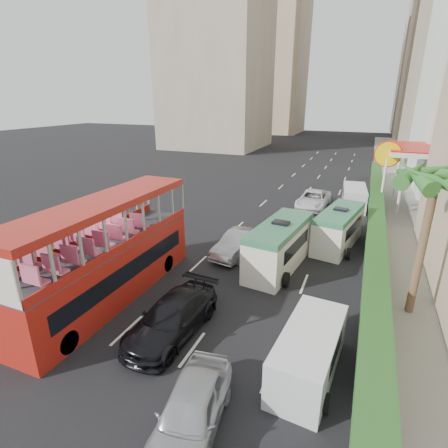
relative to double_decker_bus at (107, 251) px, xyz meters
The scene contains 19 objects.
ground_plane 6.51m from the double_decker_bus, ahead, with size 200.00×200.00×0.00m, color black.
double_decker_bus is the anchor object (origin of this frame).
car_silver_lane_a 8.68m from the double_decker_bus, 59.98° to the left, with size 1.60×4.60×1.52m, color #B0B2B7.
car_silver_lane_b 9.28m from the double_decker_bus, 35.82° to the right, with size 1.80×4.48×1.53m, color #B0B2B7.
car_black 5.21m from the double_decker_bus, 17.48° to the right, with size 2.17×5.34×1.55m, color black.
van_asset 20.80m from the double_decker_bus, 70.19° to the left, with size 2.51×5.45×1.51m, color silver.
minibus_near 9.59m from the double_decker_bus, 42.59° to the left, with size 2.06×6.17×2.73m, color silver.
minibus_far 14.92m from the double_decker_bus, 48.21° to the left, with size 1.90×5.71×2.53m, color silver.
panel_van_near 10.32m from the double_decker_bus, ahead, with size 1.82×4.56×1.82m, color silver.
panel_van_far 23.33m from the double_decker_bus, 63.47° to the left, with size 1.92×4.81×1.92m, color silver.
sidewalk 29.26m from the double_decker_bus, 59.04° to the left, with size 6.00×120.00×0.18m, color #99968C.
kerb_wall 18.66m from the double_decker_bus, 48.93° to the left, with size 0.30×44.00×1.00m, color silver.
hedge 18.60m from the double_decker_bus, 48.93° to the left, with size 1.10×44.00×0.70m, color #2D6626.
palm_tree 14.39m from the double_decker_bus, 16.16° to the left, with size 0.36×0.36×6.40m, color brown.
shell_station 28.02m from the double_decker_bus, 55.18° to the left, with size 6.50×8.00×5.50m, color silver.
tower_far_a 87.36m from the double_decker_bus, 74.33° to the left, with size 14.00×14.00×44.00m, color tan.
tower_far_b 107.94m from the double_decker_bus, 77.53° to the left, with size 14.00×14.00×40.00m, color tan.
tower_left_a 62.45m from the double_decker_bus, 108.12° to the left, with size 18.00×18.00×52.00m, color tan.
tower_left_b 93.68m from the double_decker_bus, 100.08° to the left, with size 16.00×16.00×46.00m, color tan.
Camera 1 is at (5.14, -12.11, 9.54)m, focal length 28.00 mm.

